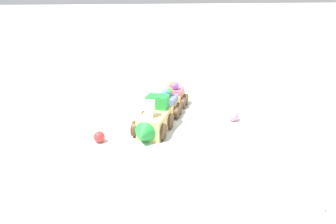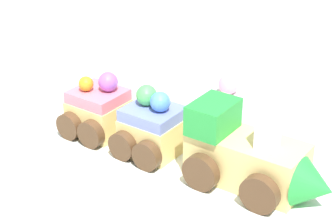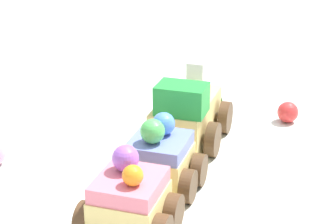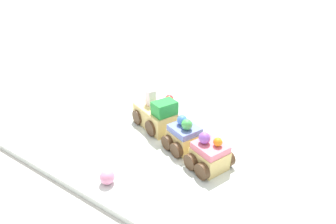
{
  "view_description": "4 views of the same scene",
  "coord_description": "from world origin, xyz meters",
  "px_view_note": "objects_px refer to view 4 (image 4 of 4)",
  "views": [
    {
      "loc": [
        0.74,
        -0.05,
        0.33
      ],
      "look_at": [
        0.01,
        0.04,
        0.04
      ],
      "focal_mm": 35.0,
      "sensor_mm": 36.0,
      "label": 1
    },
    {
      "loc": [
        0.09,
        -0.45,
        0.31
      ],
      "look_at": [
        -0.01,
        -0.02,
        0.09
      ],
      "focal_mm": 60.0,
      "sensor_mm": 36.0,
      "label": 2
    },
    {
      "loc": [
        -0.48,
        0.07,
        0.27
      ],
      "look_at": [
        0.04,
        0.02,
        0.05
      ],
      "focal_mm": 60.0,
      "sensor_mm": 36.0,
      "label": 3
    },
    {
      "loc": [
        -0.24,
        0.42,
        0.33
      ],
      "look_at": [
        0.03,
        0.0,
        0.06
      ],
      "focal_mm": 28.0,
      "sensor_mm": 36.0,
      "label": 4
    }
  ],
  "objects_px": {
    "cake_car_blueberry": "(184,137)",
    "gumball_pink": "(107,177)",
    "cake_train_locomotive": "(154,114)",
    "gumball_red": "(169,99)",
    "cake_car_strawberry": "(209,156)"
  },
  "relations": [
    {
      "from": "cake_train_locomotive",
      "to": "cake_car_blueberry",
      "type": "height_order",
      "value": "cake_train_locomotive"
    },
    {
      "from": "cake_car_blueberry",
      "to": "gumball_pink",
      "type": "distance_m",
      "value": 0.17
    },
    {
      "from": "cake_train_locomotive",
      "to": "gumball_red",
      "type": "height_order",
      "value": "cake_train_locomotive"
    },
    {
      "from": "cake_car_strawberry",
      "to": "gumball_red",
      "type": "height_order",
      "value": "cake_car_strawberry"
    },
    {
      "from": "cake_train_locomotive",
      "to": "gumball_red",
      "type": "xyz_separation_m",
      "value": [
        0.03,
        -0.11,
        -0.02
      ]
    },
    {
      "from": "cake_car_blueberry",
      "to": "gumball_red",
      "type": "relative_size",
      "value": 3.7
    },
    {
      "from": "cake_train_locomotive",
      "to": "gumball_red",
      "type": "bearing_deg",
      "value": -52.19
    },
    {
      "from": "cake_car_blueberry",
      "to": "cake_car_strawberry",
      "type": "bearing_deg",
      "value": 179.95
    },
    {
      "from": "cake_car_strawberry",
      "to": "gumball_red",
      "type": "bearing_deg",
      "value": -19.9
    },
    {
      "from": "cake_car_blueberry",
      "to": "gumball_pink",
      "type": "xyz_separation_m",
      "value": [
        0.06,
        0.16,
        -0.01
      ]
    },
    {
      "from": "cake_car_strawberry",
      "to": "gumball_pink",
      "type": "bearing_deg",
      "value": 68.67
    },
    {
      "from": "cake_train_locomotive",
      "to": "cake_car_strawberry",
      "type": "height_order",
      "value": "cake_train_locomotive"
    },
    {
      "from": "cake_train_locomotive",
      "to": "gumball_red",
      "type": "distance_m",
      "value": 0.12
    },
    {
      "from": "gumball_red",
      "to": "cake_car_blueberry",
      "type": "bearing_deg",
      "value": 130.77
    },
    {
      "from": "cake_train_locomotive",
      "to": "cake_car_blueberry",
      "type": "xyz_separation_m",
      "value": [
        -0.1,
        0.04,
        -0.0
      ]
    }
  ]
}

